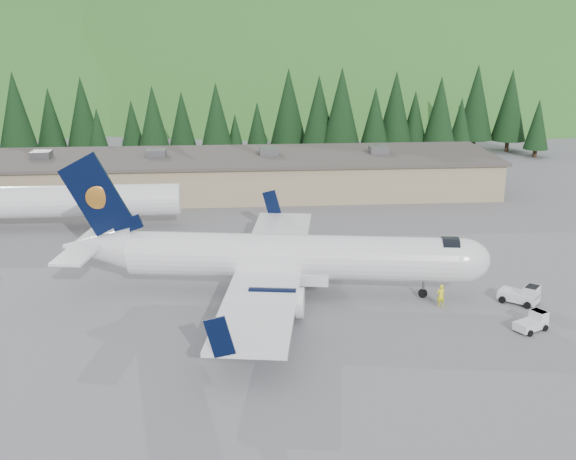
% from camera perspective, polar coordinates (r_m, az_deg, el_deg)
% --- Properties ---
extents(ground, '(600.00, 600.00, 0.00)m').
position_cam_1_polar(ground, '(62.62, 0.44, -5.07)').
color(ground, slate).
extents(airliner, '(36.78, 34.66, 12.21)m').
position_cam_1_polar(airliner, '(61.57, -0.55, -2.22)').
color(airliner, white).
rests_on(airliner, ground).
extents(second_airliner, '(27.50, 11.00, 10.05)m').
position_cam_1_polar(second_airliner, '(84.73, -17.98, 2.24)').
color(second_airliner, white).
rests_on(second_airliner, ground).
extents(baggage_tug_a, '(2.95, 2.48, 1.41)m').
position_cam_1_polar(baggage_tug_a, '(58.59, 18.79, -6.90)').
color(baggage_tug_a, silver).
rests_on(baggage_tug_a, ground).
extents(baggage_tug_b, '(3.42, 3.25, 1.68)m').
position_cam_1_polar(baggage_tug_b, '(63.41, 18.02, -4.91)').
color(baggage_tug_b, silver).
rests_on(baggage_tug_b, ground).
extents(terminal_building, '(71.00, 17.00, 6.10)m').
position_cam_1_polar(terminal_building, '(98.15, -4.44, 4.45)').
color(terminal_building, gray).
rests_on(terminal_building, ground).
extents(ramp_worker, '(0.76, 0.56, 1.91)m').
position_cam_1_polar(ramp_worker, '(61.01, 11.98, -5.08)').
color(ramp_worker, yellow).
rests_on(ramp_worker, ground).
extents(tree_line, '(111.22, 18.11, 14.52)m').
position_cam_1_polar(tree_line, '(119.94, -5.01, 9.12)').
color(tree_line, black).
rests_on(tree_line, ground).
extents(hills, '(614.00, 330.00, 300.00)m').
position_cam_1_polar(hills, '(291.63, 7.31, -4.93)').
color(hills, '#255A1F').
rests_on(hills, ground).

